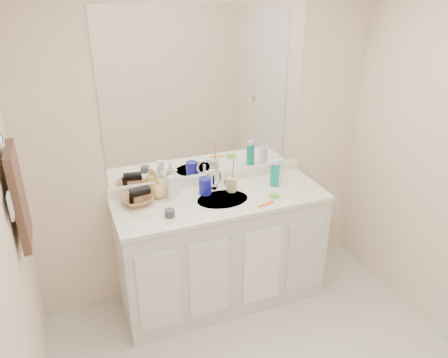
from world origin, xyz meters
TOP-DOWN VIEW (x-y plane):
  - wall_back at (0.00, 1.30)m, footprint 2.60×0.02m
  - wall_left at (-1.30, 0.00)m, footprint 0.02×2.60m
  - vanity_cabinet at (0.00, 1.02)m, footprint 1.50×0.55m
  - countertop at (0.00, 1.02)m, footprint 1.52×0.57m
  - backsplash at (0.00, 1.29)m, footprint 1.52×0.03m
  - sink_basin at (0.00, 1.00)m, footprint 0.37×0.37m
  - faucet at (0.00, 1.18)m, footprint 0.02×0.02m
  - mirror at (0.00, 1.29)m, footprint 1.48×0.01m
  - blue_mug at (-0.08, 1.13)m, footprint 0.11×0.11m
  - tan_cup at (0.11, 1.10)m, footprint 0.08×0.08m
  - toothbrush at (0.12, 1.10)m, footprint 0.01×0.04m
  - mouthwash_bottle at (0.44, 1.07)m, footprint 0.08×0.08m
  - clear_pump_bottle at (0.52, 1.16)m, footprint 0.07×0.07m
  - soap_dish at (0.34, 0.88)m, footprint 0.10×0.08m
  - green_soap at (0.34, 0.88)m, footprint 0.08×0.06m
  - orange_comb at (0.25, 0.82)m, footprint 0.14×0.06m
  - dark_jar at (-0.41, 0.91)m, footprint 0.08×0.08m
  - extra_white_bottle at (-0.33, 1.14)m, footprint 0.07×0.07m
  - soap_bottle_white at (-0.28, 1.22)m, footprint 0.08×0.08m
  - soap_bottle_cream at (-0.36, 1.21)m, footprint 0.09×0.09m
  - soap_bottle_yellow at (-0.41, 1.20)m, footprint 0.13×0.13m
  - wicker_basket at (-0.57, 1.16)m, footprint 0.25×0.25m
  - hair_dryer at (-0.55, 1.16)m, footprint 0.14×0.09m
  - towel_ring at (-1.27, 0.77)m, footprint 0.01×0.11m
  - hand_towel at (-1.25, 0.77)m, footprint 0.04×0.32m
  - switch_plate at (-1.27, 0.57)m, footprint 0.01×0.08m

SIDE VIEW (x-z plane):
  - vanity_cabinet at x=0.00m, z-range 0.00..0.85m
  - countertop at x=0.00m, z-range 0.85..0.88m
  - sink_basin at x=0.00m, z-range 0.86..0.88m
  - orange_comb at x=0.25m, z-range 0.88..0.89m
  - soap_dish at x=0.34m, z-range 0.88..0.89m
  - dark_jar at x=-0.41m, z-range 0.88..0.93m
  - green_soap at x=0.34m, z-range 0.89..0.92m
  - wicker_basket at x=-0.57m, z-range 0.88..0.93m
  - backsplash at x=0.00m, z-range 0.88..0.96m
  - tan_cup at x=0.11m, z-range 0.88..0.98m
  - faucet at x=0.00m, z-range 0.88..0.99m
  - blue_mug at x=-0.08m, z-range 0.88..1.00m
  - soap_bottle_yellow at x=-0.41m, z-range 0.88..1.03m
  - mouthwash_bottle at x=0.44m, z-range 0.88..1.04m
  - clear_pump_bottle at x=0.52m, z-range 0.88..1.05m
  - soap_bottle_cream at x=-0.36m, z-range 0.88..1.05m
  - extra_white_bottle at x=-0.33m, z-range 0.88..1.05m
  - hair_dryer at x=-0.55m, z-range 0.94..1.00m
  - soap_bottle_white at x=-0.28m, z-range 0.88..1.07m
  - toothbrush at x=0.12m, z-range 0.93..1.13m
  - wall_back at x=0.00m, z-range 0.00..2.40m
  - wall_left at x=-1.30m, z-range 0.00..2.40m
  - hand_towel at x=-1.25m, z-range 0.98..1.52m
  - switch_plate at x=-1.27m, z-range 1.24..1.36m
  - towel_ring at x=-1.27m, z-range 1.49..1.61m
  - mirror at x=0.00m, z-range 0.96..2.16m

